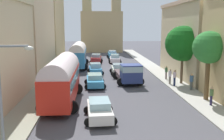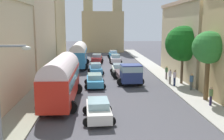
{
  "view_description": "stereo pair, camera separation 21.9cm",
  "coord_description": "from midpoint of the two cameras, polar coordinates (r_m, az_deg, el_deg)",
  "views": [
    {
      "loc": [
        -2.01,
        -9.3,
        6.64
      ],
      "look_at": [
        0.0,
        19.96,
        1.68
      ],
      "focal_mm": 42.28,
      "sensor_mm": 36.0,
      "label": 1
    },
    {
      "loc": [
        -1.8,
        -9.31,
        6.64
      ],
      "look_at": [
        0.0,
        19.96,
        1.68
      ],
      "focal_mm": 42.28,
      "sensor_mm": 36.0,
      "label": 2
    }
  ],
  "objects": [
    {
      "name": "pedestrian_2",
      "position": [
        28.01,
        16.61,
        -2.33
      ],
      "size": [
        0.48,
        0.48,
        1.84
      ],
      "color": "#464F4C",
      "rests_on": "ground"
    },
    {
      "name": "building_left_2",
      "position": [
        38.59,
        -18.28,
        9.67
      ],
      "size": [
        6.14,
        14.75,
        13.95
      ],
      "color": "beige",
      "rests_on": "ground"
    },
    {
      "name": "sidewalk_left",
      "position": [
        37.28,
        -12.12,
        -0.77
      ],
      "size": [
        2.5,
        70.0,
        0.14
      ],
      "primitive_type": "cube",
      "color": "gray",
      "rests_on": "ground"
    },
    {
      "name": "car_1",
      "position": [
        47.6,
        0.48,
        2.5
      ],
      "size": [
        2.41,
        4.34,
        1.52
      ],
      "color": "white",
      "rests_on": "ground"
    },
    {
      "name": "car_6",
      "position": [
        47.23,
        -3.58,
        2.49
      ],
      "size": [
        2.47,
        4.18,
        1.62
      ],
      "color": "#AB2B29",
      "rests_on": "ground"
    },
    {
      "name": "car_2",
      "position": [
        54.21,
        -0.06,
        3.42
      ],
      "size": [
        2.25,
        4.0,
        1.6
      ],
      "color": "#3A95CB",
      "rests_on": "ground"
    },
    {
      "name": "parked_bus_1",
      "position": [
        42.42,
        -7.47,
        3.48
      ],
      "size": [
        3.19,
        9.69,
        3.93
      ],
      "color": "teal",
      "rests_on": "ground"
    },
    {
      "name": "car_3",
      "position": [
        19.01,
        -3.08,
        -8.52
      ],
      "size": [
        2.37,
        4.18,
        1.44
      ],
      "color": "silver",
      "rests_on": "ground"
    },
    {
      "name": "pedestrian_3",
      "position": [
        30.23,
        12.22,
        -1.25
      ],
      "size": [
        0.49,
        0.49,
        1.86
      ],
      "color": "gray",
      "rests_on": "ground"
    },
    {
      "name": "car_5",
      "position": [
        36.54,
        -3.81,
        0.31
      ],
      "size": [
        2.34,
        3.87,
        1.52
      ],
      "color": "#3B92CD",
      "rests_on": "ground"
    },
    {
      "name": "parked_bus_0",
      "position": [
        23.03,
        -11.07,
        -1.63
      ],
      "size": [
        3.3,
        9.53,
        4.01
      ],
      "color": "red",
      "rests_on": "ground"
    },
    {
      "name": "pedestrian_0",
      "position": [
        29.46,
        13.18,
        -1.52
      ],
      "size": [
        0.46,
        0.46,
        1.9
      ],
      "color": "navy",
      "rests_on": "ground"
    },
    {
      "name": "building_right_2",
      "position": [
        35.81,
        16.62,
        6.33
      ],
      "size": [
        4.64,
        14.74,
        9.66
      ],
      "color": "tan",
      "rests_on": "ground"
    },
    {
      "name": "car_4",
      "position": [
        28.93,
        -3.95,
        -2.22
      ],
      "size": [
        2.4,
        4.28,
        1.42
      ],
      "color": "#3A96CB",
      "rests_on": "ground"
    },
    {
      "name": "car_0",
      "position": [
        36.28,
        1.19,
        0.22
      ],
      "size": [
        2.26,
        4.12,
        1.44
      ],
      "color": "silver",
      "rests_on": "ground"
    },
    {
      "name": "ground_plane",
      "position": [
        36.96,
        -0.92,
        -0.76
      ],
      "size": [
        154.0,
        154.0,
        0.0
      ],
      "primitive_type": "plane",
      "color": "#48474E"
    },
    {
      "name": "pedestrian_1",
      "position": [
        23.2,
        20.45,
        -5.1
      ],
      "size": [
        0.4,
        0.4,
        1.71
      ],
      "color": "#2A2449",
      "rests_on": "ground"
    },
    {
      "name": "building_left_3",
      "position": [
        53.58,
        -13.63,
        9.69
      ],
      "size": [
        4.48,
        14.1,
        13.95
      ],
      "color": "tan",
      "rests_on": "ground"
    },
    {
      "name": "sidewalk_right",
      "position": [
        38.01,
        10.06,
        -0.51
      ],
      "size": [
        2.5,
        70.0,
        0.14
      ],
      "primitive_type": "cube",
      "color": "#ACAAA1",
      "rests_on": "ground"
    },
    {
      "name": "pedestrian_4",
      "position": [
        32.86,
        11.47,
        -0.44
      ],
      "size": [
        0.47,
        0.47,
        1.79
      ],
      "color": "slate",
      "rests_on": "ground"
    },
    {
      "name": "distant_church",
      "position": [
        68.4,
        -2.37,
        8.91
      ],
      "size": [
        10.31,
        7.2,
        17.56
      ],
      "color": "tan",
      "rests_on": "ground"
    },
    {
      "name": "streetlamp_near",
      "position": [
        13.59,
        -22.5,
        -4.45
      ],
      "size": [
        1.76,
        0.28,
        5.8
      ],
      "color": "gray",
      "rests_on": "ground"
    },
    {
      "name": "cargo_truck_0",
      "position": [
        30.47,
        3.4,
        -0.6
      ],
      "size": [
        3.34,
        6.98,
        2.41
      ],
      "color": "navy",
      "rests_on": "ground"
    },
    {
      "name": "roadside_tree_2",
      "position": [
        30.53,
        14.88,
        5.53
      ],
      "size": [
        3.97,
        3.97,
        6.65
      ],
      "color": "brown",
      "rests_on": "ground"
    },
    {
      "name": "roadside_tree_1",
      "position": [
        24.26,
        19.98,
        4.46
      ],
      "size": [
        2.82,
        2.82,
        6.2
      ],
      "color": "brown",
      "rests_on": "ground"
    }
  ]
}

